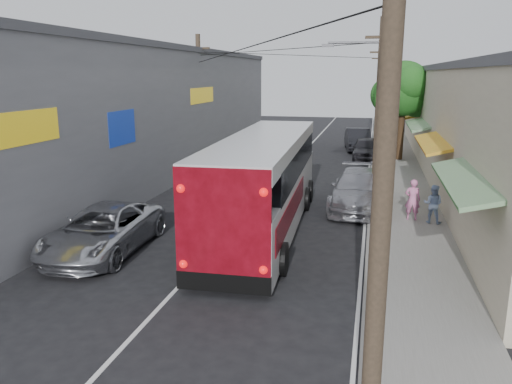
# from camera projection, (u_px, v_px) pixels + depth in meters

# --- Properties ---
(ground) EXTENTS (120.00, 120.00, 0.00)m
(ground) POSITION_uv_depth(u_px,v_px,m) (120.00, 350.00, 10.65)
(ground) COLOR black
(ground) RESTS_ON ground
(sidewalk) EXTENTS (3.00, 80.00, 0.12)m
(sidewalk) POSITION_uv_depth(u_px,v_px,m) (398.00, 177.00, 28.12)
(sidewalk) COLOR slate
(sidewalk) RESTS_ON ground
(building_right) EXTENTS (7.09, 40.00, 6.25)m
(building_right) POSITION_uv_depth(u_px,v_px,m) (482.00, 121.00, 28.30)
(building_right) COLOR beige
(building_right) RESTS_ON ground
(building_left) EXTENTS (7.20, 36.00, 7.25)m
(building_left) POSITION_uv_depth(u_px,v_px,m) (134.00, 111.00, 28.74)
(building_left) COLOR gray
(building_left) RESTS_ON ground
(utility_poles) EXTENTS (11.80, 45.28, 8.00)m
(utility_poles) POSITION_uv_depth(u_px,v_px,m) (340.00, 103.00, 28.24)
(utility_poles) COLOR #473828
(utility_poles) RESTS_ON ground
(street_tree) EXTENTS (4.40, 4.00, 6.60)m
(street_tree) POSITION_uv_depth(u_px,v_px,m) (404.00, 91.00, 32.67)
(street_tree) COLOR #3F2B19
(street_tree) RESTS_ON ground
(coach_bus) EXTENTS (3.22, 12.40, 3.55)m
(coach_bus) POSITION_uv_depth(u_px,v_px,m) (265.00, 182.00, 18.58)
(coach_bus) COLOR silver
(coach_bus) RESTS_ON ground
(jeepney) EXTENTS (2.73, 5.53, 1.51)m
(jeepney) POSITION_uv_depth(u_px,v_px,m) (103.00, 230.00, 16.35)
(jeepney) COLOR #B9BBC1
(jeepney) RESTS_ON ground
(parked_suv) EXTENTS (2.45, 5.70, 1.64)m
(parked_suv) POSITION_uv_depth(u_px,v_px,m) (359.00, 190.00, 21.76)
(parked_suv) COLOR #97979E
(parked_suv) RESTS_ON ground
(parked_car_mid) EXTENTS (1.86, 4.45, 1.51)m
(parked_car_mid) POSITION_uv_depth(u_px,v_px,m) (366.00, 149.00, 34.07)
(parked_car_mid) COLOR #242328
(parked_car_mid) RESTS_ON ground
(parked_car_far) EXTENTS (2.38, 5.20, 1.65)m
(parked_car_far) POSITION_uv_depth(u_px,v_px,m) (358.00, 140.00, 38.22)
(parked_car_far) COLOR black
(parked_car_far) RESTS_ON ground
(pedestrian_near) EXTENTS (0.61, 0.42, 1.63)m
(pedestrian_near) POSITION_uv_depth(u_px,v_px,m) (413.00, 200.00, 19.59)
(pedestrian_near) COLOR #D16FA4
(pedestrian_near) RESTS_ON sidewalk
(pedestrian_far) EXTENTS (0.86, 0.75, 1.50)m
(pedestrian_far) POSITION_uv_depth(u_px,v_px,m) (433.00, 204.00, 19.19)
(pedestrian_far) COLOR #97B2DC
(pedestrian_far) RESTS_ON sidewalk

